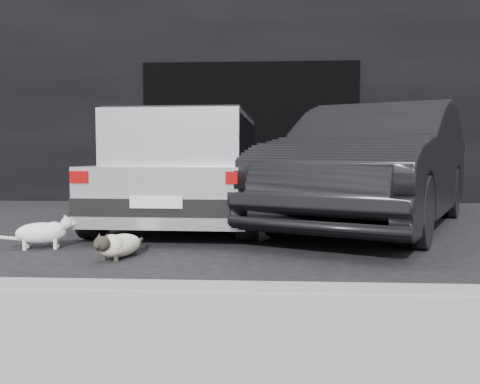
# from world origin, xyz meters

# --- Properties ---
(ground) EXTENTS (80.00, 80.00, 0.00)m
(ground) POSITION_xyz_m (0.00, 0.00, 0.00)
(ground) COLOR black
(ground) RESTS_ON ground
(building_facade) EXTENTS (34.00, 4.00, 5.00)m
(building_facade) POSITION_xyz_m (1.00, 6.00, 2.50)
(building_facade) COLOR black
(building_facade) RESTS_ON ground
(garage_opening) EXTENTS (4.00, 0.10, 2.60)m
(garage_opening) POSITION_xyz_m (1.00, 3.99, 1.30)
(garage_opening) COLOR black
(garage_opening) RESTS_ON ground
(curb) EXTENTS (18.00, 0.25, 0.12)m
(curb) POSITION_xyz_m (1.00, -2.60, 0.06)
(curb) COLOR gray
(curb) RESTS_ON ground
(silver_hatchback) EXTENTS (1.98, 3.85, 1.40)m
(silver_hatchback) POSITION_xyz_m (0.37, 0.96, 0.76)
(silver_hatchback) COLOR silver
(silver_hatchback) RESTS_ON ground
(second_car) EXTENTS (3.41, 4.90, 1.53)m
(second_car) POSITION_xyz_m (2.69, 0.81, 0.77)
(second_car) COLOR black
(second_car) RESTS_ON ground
(cat_siamese) EXTENTS (0.39, 0.71, 0.25)m
(cat_siamese) POSITION_xyz_m (0.08, -1.30, 0.12)
(cat_siamese) COLOR beige
(cat_siamese) RESTS_ON ground
(cat_white) EXTENTS (0.67, 0.33, 0.32)m
(cat_white) POSITION_xyz_m (-0.75, -0.87, 0.16)
(cat_white) COLOR white
(cat_white) RESTS_ON ground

